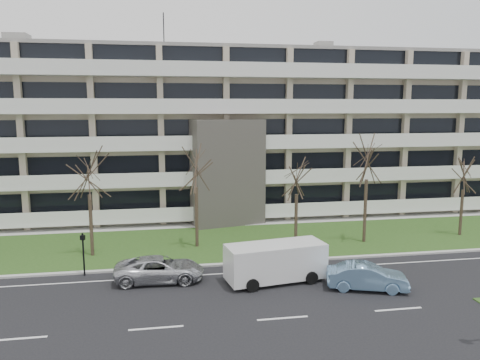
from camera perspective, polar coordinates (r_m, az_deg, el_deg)
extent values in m
plane|color=black|center=(23.54, 5.21, -16.44)|extent=(160.00, 160.00, 0.00)
cube|color=#224416|center=(35.44, -0.22, -7.51)|extent=(90.00, 10.00, 0.06)
cube|color=#B2B2AD|center=(30.75, 1.34, -10.06)|extent=(90.00, 0.35, 0.12)
cube|color=#B2B2AD|center=(40.68, -1.50, -5.33)|extent=(90.00, 2.00, 0.08)
cube|color=white|center=(29.38, 1.91, -11.10)|extent=(90.00, 0.12, 0.01)
cube|color=tan|center=(46.43, -2.77, 5.77)|extent=(60.00, 12.00, 15.00)
cube|color=gray|center=(46.64, -2.85, 15.20)|extent=(60.50, 12.50, 0.30)
cube|color=#4C4742|center=(39.82, -1.52, 0.90)|extent=(6.39, 3.69, 9.00)
cube|color=black|center=(40.05, -1.47, -2.68)|extent=(4.92, 1.19, 3.50)
cube|color=gray|center=(48.02, -25.52, 15.08)|extent=(2.00, 2.00, 1.20)
cylinder|color=black|center=(46.54, -9.28, 17.40)|extent=(0.10, 0.10, 3.50)
cube|color=black|center=(41.18, -1.70, -2.21)|extent=(58.00, 0.10, 1.80)
cube|color=white|center=(40.84, -1.56, -4.46)|extent=(58.00, 1.40, 0.22)
cube|color=white|center=(40.07, -1.43, -3.84)|extent=(58.00, 0.08, 1.00)
cube|color=black|center=(40.70, -1.72, 1.93)|extent=(58.00, 0.10, 1.80)
cube|color=white|center=(40.25, -1.58, -0.31)|extent=(58.00, 1.40, 0.22)
cube|color=white|center=(39.52, -1.45, 0.40)|extent=(58.00, 0.08, 1.00)
cube|color=black|center=(40.44, -1.74, 6.15)|extent=(58.00, 0.10, 1.80)
cube|color=white|center=(39.87, -1.60, 3.95)|extent=(58.00, 1.40, 0.22)
cube|color=white|center=(39.18, -1.47, 4.75)|extent=(58.00, 0.08, 1.00)
cube|color=black|center=(40.40, -1.76, 10.41)|extent=(58.00, 0.10, 1.80)
cube|color=white|center=(39.72, -1.62, 8.27)|extent=(58.00, 1.40, 0.22)
cube|color=white|center=(39.08, -1.48, 9.14)|extent=(58.00, 0.08, 1.00)
cube|color=black|center=(40.59, -1.78, 14.64)|extent=(58.00, 0.10, 1.80)
cube|color=white|center=(39.80, -1.63, 12.59)|extent=(58.00, 1.40, 0.22)
cube|color=white|center=(39.20, -1.50, 13.53)|extent=(58.00, 0.08, 1.00)
imported|color=silver|center=(28.09, -9.78, -10.66)|extent=(5.26, 2.63, 1.43)
imported|color=#77A5CF|center=(27.44, 15.23, -11.31)|extent=(4.65, 2.80, 1.45)
cube|color=white|center=(27.57, 4.34, -9.82)|extent=(5.98, 2.97, 2.01)
cube|color=black|center=(27.39, 4.36, -8.66)|extent=(5.54, 2.75, 0.74)
cube|color=white|center=(28.73, 9.39, -9.46)|extent=(0.68, 2.05, 1.27)
cylinder|color=black|center=(26.32, 1.53, -12.70)|extent=(0.77, 0.38, 0.74)
cylinder|color=black|center=(28.19, 0.02, -11.19)|extent=(0.77, 0.38, 0.74)
cylinder|color=black|center=(27.68, 8.71, -11.69)|extent=(0.77, 0.38, 0.74)
cylinder|color=black|center=(29.46, 6.80, -10.35)|extent=(0.77, 0.38, 0.74)
cylinder|color=black|center=(29.80, -18.54, -8.62)|extent=(0.11, 0.11, 2.64)
cube|color=black|center=(29.51, -18.64, -6.66)|extent=(0.31, 0.28, 0.28)
sphere|color=red|center=(29.51, -18.64, -6.66)|extent=(0.12, 0.12, 0.12)
cylinder|color=#382B21|center=(33.23, -17.69, -5.32)|extent=(0.24, 0.24, 4.26)
cylinder|color=#382B21|center=(33.78, -5.30, -4.56)|extent=(0.24, 0.24, 4.40)
cylinder|color=#382B21|center=(34.40, 6.84, -4.86)|extent=(0.24, 0.24, 3.80)
cylinder|color=#382B21|center=(36.00, 15.00, -3.69)|extent=(0.24, 0.24, 4.78)
cylinder|color=#382B21|center=(40.61, 25.36, -3.64)|extent=(0.24, 0.24, 3.66)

